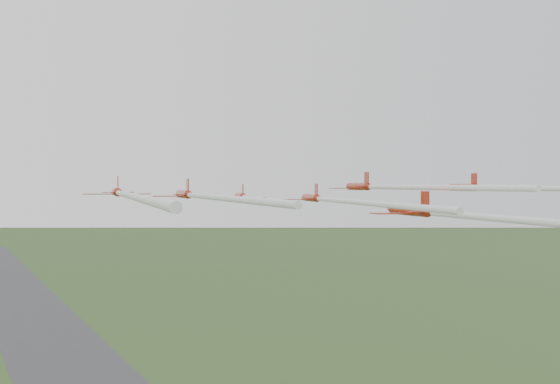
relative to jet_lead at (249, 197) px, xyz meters
name	(u,v)px	position (x,y,z in m)	size (l,w,h in m)	color
runway	(49,339)	(-5.58, 186.24, -59.18)	(38.00, 900.00, 0.04)	#363739
jet_lead	(249,197)	(0.00, 0.00, 0.00)	(17.62, 51.11, 2.67)	#B22911
jet_row2_left	(201,196)	(-14.10, -17.05, 0.57)	(14.92, 62.92, 2.91)	#B22911
jet_row2_right	(388,187)	(11.75, -21.64, 1.72)	(16.90, 54.79, 2.82)	#B22911
jet_row3_left	(124,194)	(-27.15, -29.87, 1.05)	(16.12, 68.19, 2.58)	#B22911
jet_row3_mid	(335,200)	(-4.13, -34.07, 0.29)	(17.28, 50.30, 2.34)	#B22911
jet_row3_right	(506,188)	(18.50, -37.24, 1.62)	(16.28, 49.40, 2.46)	#B22911
jet_row4_right	(457,215)	(1.64, -48.17, -0.95)	(13.86, 50.50, 2.84)	#B22911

